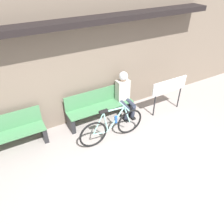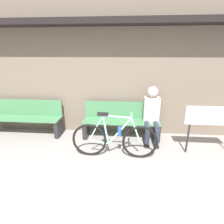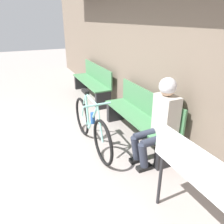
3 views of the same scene
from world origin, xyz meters
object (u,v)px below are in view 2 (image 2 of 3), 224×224
(park_bench_near, at_px, (121,122))
(signboard, at_px, (215,119))
(bicycle, at_px, (114,140))
(person_seated, at_px, (152,111))
(park_bench_far, at_px, (25,118))

(park_bench_near, relative_size, signboard, 1.61)
(park_bench_near, height_order, bicycle, bicycle)
(bicycle, bearing_deg, person_seated, 43.74)
(signboard, bearing_deg, bicycle, -171.69)
(person_seated, height_order, park_bench_far, person_seated)
(park_bench_near, bearing_deg, signboard, -17.52)
(bicycle, xyz_separation_m, signboard, (1.87, 0.27, 0.37))
(bicycle, xyz_separation_m, person_seated, (0.77, 0.73, 0.34))
(person_seated, xyz_separation_m, signboard, (1.11, -0.46, 0.03))
(park_bench_far, bearing_deg, person_seated, -1.91)
(bicycle, relative_size, person_seated, 1.31)
(park_bench_near, distance_m, person_seated, 0.74)
(bicycle, bearing_deg, park_bench_near, 83.17)
(park_bench_near, xyz_separation_m, person_seated, (0.67, -0.10, 0.31))
(signboard, bearing_deg, park_bench_far, 172.27)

